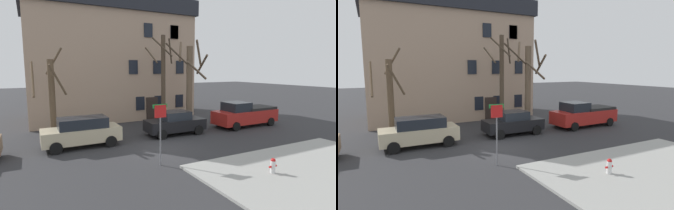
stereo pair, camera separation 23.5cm
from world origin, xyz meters
TOP-DOWN VIEW (x-y plane):
  - ground_plane at (0.00, 0.00)m, footprint 120.00×120.00m
  - sidewalk_slab at (4.72, -7.49)m, footprint 10.76×8.46m
  - building_main at (0.40, 12.16)m, footprint 15.15×8.29m
  - tree_bare_near at (-5.48, 5.16)m, footprint 2.11×2.25m
  - tree_bare_mid at (2.86, 5.34)m, footprint 2.97×2.94m
  - tree_bare_far at (5.03, 4.78)m, footprint 2.54×2.51m
  - car_beige_wagon at (-4.09, 2.54)m, footprint 4.52×2.05m
  - car_black_sedan at (2.34, 2.53)m, footprint 4.28×2.07m
  - pickup_truck_red at (8.74, 2.29)m, footprint 5.61×2.31m
  - fire_hydrant at (2.48, -5.98)m, footprint 0.42×0.22m
  - street_sign_pole at (-1.33, -2.55)m, footprint 0.76×0.07m
  - bicycle_leaning at (-3.12, 4.64)m, footprint 1.63×0.72m

SIDE VIEW (x-z plane):
  - ground_plane at x=0.00m, z-range 0.00..0.00m
  - sidewalk_slab at x=4.72m, z-range 0.00..0.12m
  - bicycle_leaning at x=-3.12m, z-range -0.15..0.88m
  - fire_hydrant at x=2.48m, z-range 0.13..0.81m
  - car_black_sedan at x=2.34m, z-range 0.00..1.68m
  - car_beige_wagon at x=-4.09m, z-range 0.04..1.81m
  - pickup_truck_red at x=8.74m, z-range -0.03..2.00m
  - street_sign_pole at x=-1.33m, z-range 0.59..3.61m
  - tree_bare_near at x=-5.48m, z-range -0.15..5.92m
  - tree_bare_far at x=5.03m, z-range 0.11..7.02m
  - tree_bare_mid at x=2.86m, z-range 0.32..7.62m
  - building_main at x=0.40m, z-range 0.06..11.08m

